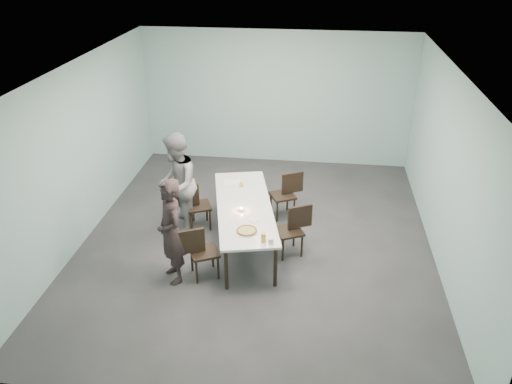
# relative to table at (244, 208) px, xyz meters

# --- Properties ---
(ground) EXTENTS (7.00, 7.00, 0.00)m
(ground) POSITION_rel_table_xyz_m (0.20, 0.12, -0.69)
(ground) COLOR #333335
(ground) RESTS_ON ground
(room_shell) EXTENTS (6.02, 7.02, 3.01)m
(room_shell) POSITION_rel_table_xyz_m (0.20, 0.12, 1.33)
(room_shell) COLOR #99C0BE
(room_shell) RESTS_ON ground
(table) EXTENTS (1.46, 2.74, 0.75)m
(table) POSITION_rel_table_xyz_m (0.00, 0.00, 0.00)
(table) COLOR white
(table) RESTS_ON ground
(chair_near_left) EXTENTS (0.65, 0.56, 0.87)m
(chair_near_left) POSITION_rel_table_xyz_m (-0.55, -1.01, -0.19)
(chair_near_left) COLOR black
(chair_near_left) RESTS_ON ground
(chair_far_left) EXTENTS (0.65, 0.55, 0.87)m
(chair_far_left) POSITION_rel_table_xyz_m (-0.98, 0.41, -0.19)
(chair_far_left) COLOR black
(chair_far_left) RESTS_ON ground
(chair_near_right) EXTENTS (0.65, 0.56, 0.87)m
(chair_near_right) POSITION_rel_table_xyz_m (0.85, -0.17, -0.19)
(chair_near_right) COLOR black
(chair_near_right) RESTS_ON ground
(chair_far_right) EXTENTS (0.65, 0.56, 0.87)m
(chair_far_right) POSITION_rel_table_xyz_m (0.64, 1.07, -0.19)
(chair_far_right) COLOR black
(chair_far_right) RESTS_ON ground
(diner_near) EXTENTS (0.68, 0.74, 1.70)m
(diner_near) POSITION_rel_table_xyz_m (-0.94, -1.11, 0.15)
(diner_near) COLOR black
(diner_near) RESTS_ON ground
(diner_far) EXTENTS (0.79, 0.97, 1.84)m
(diner_far) POSITION_rel_table_xyz_m (-1.23, 0.31, 0.22)
(diner_far) COLOR gray
(diner_far) RESTS_ON ground
(pizza) EXTENTS (0.34, 0.34, 0.04)m
(pizza) POSITION_rel_table_xyz_m (0.16, -0.81, 0.08)
(pizza) COLOR white
(pizza) RESTS_ON table
(side_plate) EXTENTS (0.18, 0.18, 0.01)m
(side_plate) POSITION_rel_table_xyz_m (0.22, -0.45, 0.06)
(side_plate) COLOR white
(side_plate) RESTS_ON table
(beer_glass) EXTENTS (0.08, 0.08, 0.15)m
(beer_glass) POSITION_rel_table_xyz_m (0.45, -1.05, 0.13)
(beer_glass) COLOR gold
(beer_glass) RESTS_ON table
(water_tumbler) EXTENTS (0.08, 0.08, 0.09)m
(water_tumbler) POSITION_rel_table_xyz_m (0.56, -1.08, 0.10)
(water_tumbler) COLOR silver
(water_tumbler) RESTS_ON table
(tealight) EXTENTS (0.06, 0.06, 0.05)m
(tealight) POSITION_rel_table_xyz_m (-0.02, -0.18, 0.08)
(tealight) COLOR silver
(tealight) RESTS_ON table
(amber_tumbler) EXTENTS (0.07, 0.07, 0.08)m
(amber_tumbler) POSITION_rel_table_xyz_m (-0.15, 0.68, 0.10)
(amber_tumbler) COLOR gold
(amber_tumbler) RESTS_ON table
(menu) EXTENTS (0.34, 0.28, 0.01)m
(menu) POSITION_rel_table_xyz_m (-0.33, 0.82, 0.06)
(menu) COLOR silver
(menu) RESTS_ON table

